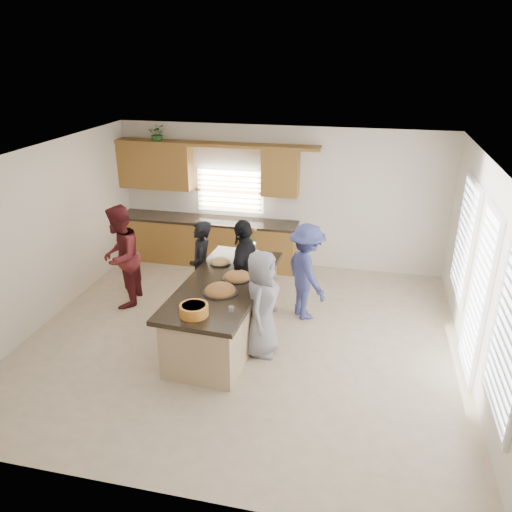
% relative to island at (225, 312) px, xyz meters
% --- Properties ---
extents(floor, '(6.50, 6.50, 0.00)m').
position_rel_island_xyz_m(floor, '(0.27, 0.04, -0.45)').
color(floor, beige).
rests_on(floor, ground).
extents(room_shell, '(6.52, 6.02, 2.81)m').
position_rel_island_xyz_m(room_shell, '(0.27, 0.04, 1.45)').
color(room_shell, silver).
rests_on(room_shell, ground).
extents(back_cabinetry, '(4.08, 0.66, 2.46)m').
position_rel_island_xyz_m(back_cabinetry, '(-1.20, 2.77, 0.46)').
color(back_cabinetry, olive).
rests_on(back_cabinetry, ground).
extents(right_wall_glazing, '(0.06, 4.00, 2.25)m').
position_rel_island_xyz_m(right_wall_glazing, '(3.49, -0.10, 0.89)').
color(right_wall_glazing, white).
rests_on(right_wall_glazing, ground).
extents(island, '(1.29, 2.76, 0.95)m').
position_rel_island_xyz_m(island, '(0.00, 0.00, 0.00)').
color(island, tan).
rests_on(island, ground).
extents(platter_front, '(0.50, 0.50, 0.20)m').
position_rel_island_xyz_m(platter_front, '(0.05, -0.34, 0.53)').
color(platter_front, black).
rests_on(platter_front, island).
extents(platter_mid, '(0.45, 0.45, 0.18)m').
position_rel_island_xyz_m(platter_mid, '(0.16, 0.15, 0.53)').
color(platter_mid, black).
rests_on(platter_mid, island).
extents(platter_back, '(0.33, 0.33, 0.13)m').
position_rel_island_xyz_m(platter_back, '(-0.25, 0.63, 0.52)').
color(platter_back, black).
rests_on(platter_back, island).
extents(salad_bowl, '(0.38, 0.38, 0.15)m').
position_rel_island_xyz_m(salad_bowl, '(-0.11, -1.03, 0.58)').
color(salad_bowl, orange).
rests_on(salad_bowl, island).
extents(clear_cup, '(0.07, 0.07, 0.09)m').
position_rel_island_xyz_m(clear_cup, '(0.35, -0.85, 0.54)').
color(clear_cup, white).
rests_on(clear_cup, island).
extents(plate_stack, '(0.21, 0.21, 0.05)m').
position_rel_island_xyz_m(plate_stack, '(0.11, 0.98, 0.52)').
color(plate_stack, '#A287C5').
rests_on(plate_stack, island).
extents(flower_vase, '(0.14, 0.14, 0.43)m').
position_rel_island_xyz_m(flower_vase, '(0.14, 1.24, 0.72)').
color(flower_vase, silver).
rests_on(flower_vase, island).
extents(potted_plant, '(0.41, 0.37, 0.38)m').
position_rel_island_xyz_m(potted_plant, '(-2.14, 2.86, 2.14)').
color(potted_plant, '#316B2A').
rests_on(potted_plant, back_cabinetry).
extents(woman_left_back, '(0.54, 0.67, 1.60)m').
position_rel_island_xyz_m(woman_left_back, '(-0.60, 0.73, 0.35)').
color(woman_left_back, black).
rests_on(woman_left_back, ground).
extents(woman_left_mid, '(0.81, 0.97, 1.78)m').
position_rel_island_xyz_m(woman_left_mid, '(-2.02, 0.67, 0.44)').
color(woman_left_mid, maroon).
rests_on(woman_left_mid, ground).
extents(woman_left_front, '(0.50, 1.04, 1.73)m').
position_rel_island_xyz_m(woman_left_front, '(0.15, 0.61, 0.41)').
color(woman_left_front, black).
rests_on(woman_left_front, ground).
extents(woman_right_back, '(1.08, 1.20, 1.61)m').
position_rel_island_xyz_m(woman_right_back, '(1.11, 0.94, 0.35)').
color(woman_right_back, navy).
rests_on(woman_right_back, ground).
extents(woman_right_front, '(0.55, 0.81, 1.59)m').
position_rel_island_xyz_m(woman_right_front, '(0.63, -0.25, 0.35)').
color(woman_right_front, gray).
rests_on(woman_right_front, ground).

